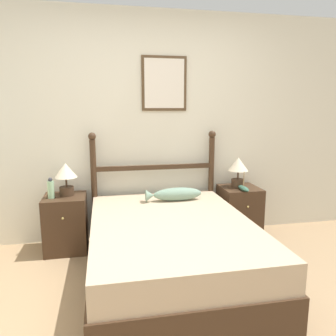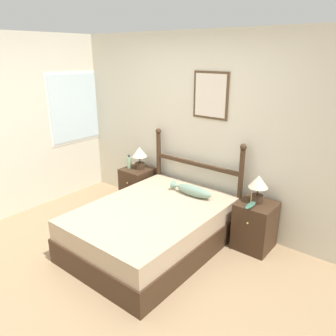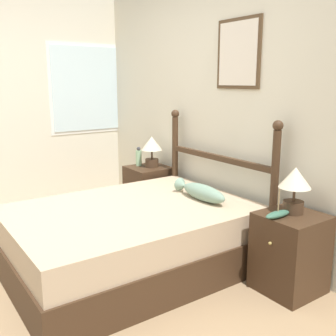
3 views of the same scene
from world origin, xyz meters
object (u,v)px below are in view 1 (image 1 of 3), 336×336
Objects in this scene: table_lamp_left at (66,175)px; table_lamp_right at (238,168)px; nightstand_left at (66,223)px; bottle at (51,189)px; bed at (171,249)px; fish_pillow at (174,194)px; model_boat at (243,188)px; nightstand_right at (239,212)px.

table_lamp_left and table_lamp_right have the same top height.
bottle is at bearing -156.96° from nightstand_left.
fish_pillow reaches higher than bed.
fish_pillow is (1.14, -0.18, 0.30)m from nightstand_left.
nightstand_left is 2.00m from table_lamp_right.
model_boat is at bearing -2.43° from bottle.
nightstand_left is 1.72× the size of table_lamp_left.
bottle reaches higher than fish_pillow.
model_boat reaches higher than fish_pillow.
fish_pillow is at bearing -10.89° from table_lamp_left.
nightstand_right is at bearing 12.49° from fish_pillow.
table_lamp_right is at bearing 2.17° from bottle.
table_lamp_left is 0.21m from bottle.
nightstand_left and nightstand_right have the same top height.
model_boat is at bearing 3.06° from fish_pillow.
bottle is (-1.10, 0.73, 0.43)m from bed.
table_lamp_left is 1.93m from model_boat.
table_lamp_left is 1.59× the size of bottle.
bottle is (-2.05, -0.08, -0.13)m from table_lamp_right.
table_lamp_left is at bearing 53.55° from nightstand_left.
bottle is (-0.12, -0.05, 0.39)m from nightstand_left.
fish_pillow is at bearing -176.94° from model_boat.
table_lamp_left is 1.00× the size of table_lamp_right.
bed is 1.39m from bottle.
nightstand_left is 2.74× the size of bottle.
nightstand_right is at bearing 38.75° from bed.
nightstand_right is 2.74× the size of bottle.
bed is 8.11× the size of model_boat.
fish_pillow is at bearing -5.90° from bottle.
table_lamp_left is (0.02, 0.03, 0.52)m from nightstand_left.
model_boat is (1.91, -0.17, -0.20)m from table_lamp_left.
bottle is at bearing -177.83° from table_lamp_right.
bed is 5.62× the size of table_lamp_right.
model_boat is at bearing -4.09° from nightstand_left.
table_lamp_right is 0.85m from fish_pillow.
fish_pillow reaches higher than nightstand_right.
table_lamp_left reaches higher than nightstand_left.
bottle reaches higher than bed.
model_boat is (0.96, 0.65, 0.35)m from bed.
table_lamp_left is 1.91m from table_lamp_right.
bed is at bearing -38.75° from nightstand_left.
fish_pillow is (0.16, 0.60, 0.34)m from bed.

